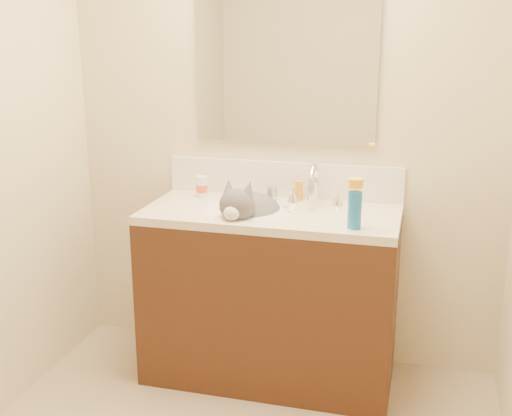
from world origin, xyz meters
The scene contains 16 objects.
room_shell centered at (0.00, 0.00, 1.49)m, with size 2.24×2.54×2.52m.
vanity_cabinet centered at (0.00, 0.97, 0.41)m, with size 1.20×0.55×0.82m, color #3C1E10.
counter_slab centered at (0.00, 0.97, 0.84)m, with size 1.20×0.55×0.04m, color beige.
basin centered at (-0.12, 0.94, 0.79)m, with size 0.45×0.36×0.14m, color white.
faucet centered at (0.18, 1.11, 0.95)m, with size 0.28×0.20×0.21m.
cat centered at (-0.11, 0.95, 0.84)m, with size 0.36×0.45×0.33m.
backsplash centered at (0.00, 1.24, 0.95)m, with size 1.20×0.02×0.18m, color silver.
mirror centered at (0.00, 1.24, 1.54)m, with size 0.90×0.02×0.80m, color white.
pill_bottle centered at (-0.40, 1.13, 0.91)m, with size 0.06×0.06×0.11m, color silver.
pill_label centered at (-0.40, 1.13, 0.90)m, with size 0.06×0.06×0.04m, color #E55126.
silver_jar centered at (-0.04, 1.16, 0.89)m, with size 0.06×0.06×0.07m, color #B7B7BC.
amber_bottle centered at (0.09, 1.19, 0.91)m, with size 0.04×0.04×0.10m, color orange.
toothbrush centered at (0.07, 1.02, 0.86)m, with size 0.01×0.13×0.01m, color silver.
toothbrush_head centered at (0.07, 1.02, 0.87)m, with size 0.01×0.03×0.01m, color #6196CF.
spray_can centered at (0.41, 0.79, 0.94)m, with size 0.06×0.06×0.16m, color blue.
spray_cap centered at (0.41, 0.79, 1.06)m, with size 0.06×0.06×0.04m, color yellow.
Camera 1 is at (0.68, -1.85, 1.69)m, focal length 45.00 mm.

